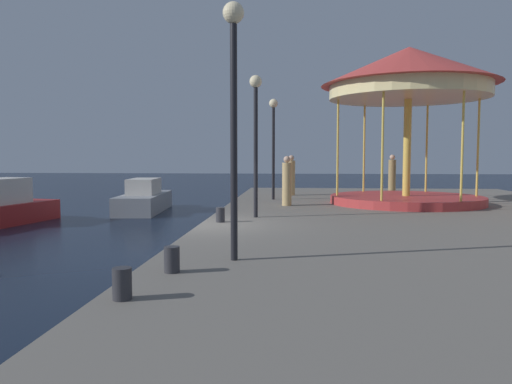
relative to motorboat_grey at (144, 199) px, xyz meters
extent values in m
plane|color=black|center=(4.54, -9.66, -0.58)|extent=(120.00, 120.00, 0.00)
cube|color=slate|center=(11.23, -9.66, -0.18)|extent=(13.40, 29.76, 0.80)
cube|color=#4C6070|center=(-3.85, -3.76, 0.88)|extent=(1.06, 0.29, 0.43)
cube|color=gray|center=(0.00, 0.00, -0.16)|extent=(2.12, 5.33, 0.82)
cube|color=beige|center=(0.00, -0.02, 0.60)|extent=(1.38, 2.38, 0.71)
cube|color=#4C6070|center=(-0.09, 1.13, 0.75)|extent=(1.03, 0.18, 0.32)
cylinder|color=#B23333|center=(11.15, -3.66, 0.37)|extent=(5.60, 5.60, 0.30)
cylinder|color=gold|center=(11.15, -3.66, 2.31)|extent=(0.28, 0.28, 3.57)
cylinder|color=#F2E099|center=(11.15, -3.66, 4.34)|extent=(5.76, 5.76, 0.50)
cone|color=#C63D38|center=(11.15, -3.66, 5.29)|extent=(6.40, 6.40, 1.40)
cylinder|color=gold|center=(13.70, -3.66, 2.31)|extent=(0.08, 0.08, 3.57)
cylinder|color=gold|center=(12.43, -1.45, 2.31)|extent=(0.08, 0.08, 3.57)
cylinder|color=gold|center=(9.88, -1.45, 2.31)|extent=(0.08, 0.08, 3.57)
cylinder|color=gold|center=(8.60, -3.66, 2.31)|extent=(0.08, 0.08, 3.57)
cylinder|color=gold|center=(9.88, -5.86, 2.31)|extent=(0.08, 0.08, 3.57)
cylinder|color=gold|center=(12.43, -5.86, 2.31)|extent=(0.08, 0.08, 3.57)
cylinder|color=black|center=(6.00, -14.12, 2.21)|extent=(0.12, 0.12, 3.97)
sphere|color=#F9E5B2|center=(6.00, -14.12, 4.37)|extent=(0.36, 0.36, 0.36)
cylinder|color=black|center=(5.88, -8.17, 2.09)|extent=(0.12, 0.12, 3.73)
sphere|color=#F9E5B2|center=(5.88, -8.17, 4.13)|extent=(0.36, 0.36, 0.36)
cylinder|color=black|center=(6.12, -2.22, 2.09)|extent=(0.12, 0.12, 3.73)
sphere|color=#F9E5B2|center=(6.12, -2.22, 4.14)|extent=(0.36, 0.36, 0.36)
cylinder|color=#2D2D33|center=(5.02, -9.31, 0.42)|extent=(0.24, 0.24, 0.40)
cylinder|color=#2D2D33|center=(5.16, -15.10, 0.42)|extent=(0.24, 0.24, 0.40)
cylinder|color=#2D2D33|center=(4.90, -16.56, 0.42)|extent=(0.24, 0.24, 0.40)
cylinder|color=tan|center=(6.84, 0.04, 1.01)|extent=(0.34, 0.34, 1.58)
sphere|color=tan|center=(6.84, 0.04, 1.92)|extent=(0.24, 0.24, 0.24)
cylinder|color=tan|center=(6.72, -4.69, 1.00)|extent=(0.34, 0.34, 1.54)
sphere|color=tan|center=(6.72, -4.69, 1.89)|extent=(0.24, 0.24, 0.24)
cylinder|color=#937A4C|center=(11.51, 1.02, 1.03)|extent=(0.34, 0.34, 1.61)
sphere|color=tan|center=(11.51, 1.02, 1.95)|extent=(0.24, 0.24, 0.24)
camera|label=1|loc=(7.05, -22.43, 2.00)|focal=34.69mm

